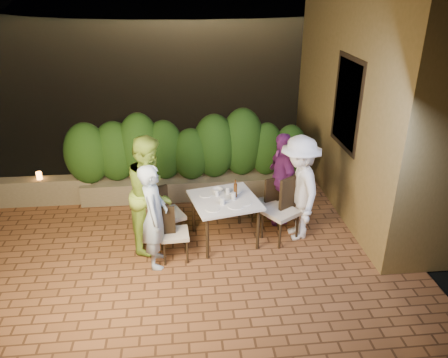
{
  "coord_description": "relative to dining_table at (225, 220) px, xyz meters",
  "views": [
    {
      "loc": [
        0.01,
        -5.37,
        3.92
      ],
      "look_at": [
        0.65,
        0.77,
        1.05
      ],
      "focal_mm": 35.0,
      "sensor_mm": 36.0,
      "label": 1
    }
  ],
  "objects": [
    {
      "name": "ground",
      "position": [
        -0.65,
        -0.67,
        -0.4
      ],
      "size": [
        400.0,
        400.0,
        0.0
      ],
      "primitive_type": "plane",
      "color": "black",
      "rests_on": "ground"
    },
    {
      "name": "terrace_floor",
      "position": [
        -0.65,
        -0.17,
        -0.45
      ],
      "size": [
        7.0,
        6.0,
        0.15
      ],
      "primitive_type": "cube",
      "color": "brown",
      "rests_on": "ground"
    },
    {
      "name": "building_wall",
      "position": [
        2.95,
        1.33,
        2.12
      ],
      "size": [
        1.6,
        5.0,
        5.0
      ],
      "primitive_type": "cube",
      "color": "olive",
      "rests_on": "ground"
    },
    {
      "name": "window_pane",
      "position": [
        2.17,
        0.83,
        1.62
      ],
      "size": [
        0.08,
        1.0,
        1.4
      ],
      "primitive_type": "cube",
      "color": "black",
      "rests_on": "building_wall"
    },
    {
      "name": "window_frame",
      "position": [
        2.16,
        0.83,
        1.62
      ],
      "size": [
        0.06,
        1.15,
        1.55
      ],
      "primitive_type": "cube",
      "color": "black",
      "rests_on": "building_wall"
    },
    {
      "name": "planter",
      "position": [
        -0.45,
        1.63,
        -0.17
      ],
      "size": [
        4.2,
        0.55,
        0.4
      ],
      "primitive_type": "cube",
      "color": "#716548",
      "rests_on": "ground"
    },
    {
      "name": "hedge",
      "position": [
        -0.45,
        1.63,
        0.57
      ],
      "size": [
        4.0,
        0.7,
        1.1
      ],
      "primitive_type": null,
      "color": "#1D3E10",
      "rests_on": "planter"
    },
    {
      "name": "parapet",
      "position": [
        -3.45,
        1.63,
        -0.12
      ],
      "size": [
        2.2,
        0.3,
        0.5
      ],
      "primitive_type": "cube",
      "color": "#716548",
      "rests_on": "ground"
    },
    {
      "name": "hill",
      "position": [
        1.35,
        59.33,
        -4.38
      ],
      "size": [
        52.0,
        40.0,
        22.0
      ],
      "primitive_type": "ellipsoid",
      "color": "black",
      "rests_on": "ground"
    },
    {
      "name": "dining_table",
      "position": [
        0.0,
        0.0,
        0.0
      ],
      "size": [
        1.19,
        1.19,
        0.75
      ],
      "primitive_type": null,
      "rotation": [
        0.0,
        0.0,
        0.22
      ],
      "color": "white",
      "rests_on": "ground"
    },
    {
      "name": "plate_nw",
      "position": [
        -0.22,
        -0.31,
        0.38
      ],
      "size": [
        0.21,
        0.21,
        0.01
      ],
      "primitive_type": "cylinder",
      "color": "white",
      "rests_on": "dining_table"
    },
    {
      "name": "plate_sw",
      "position": [
        -0.29,
        0.16,
        0.38
      ],
      "size": [
        0.2,
        0.2,
        0.01
      ],
      "primitive_type": "cylinder",
      "color": "white",
      "rests_on": "dining_table"
    },
    {
      "name": "plate_ne",
      "position": [
        0.29,
        -0.16,
        0.38
      ],
      "size": [
        0.23,
        0.23,
        0.01
      ],
      "primitive_type": "cylinder",
      "color": "white",
      "rests_on": "dining_table"
    },
    {
      "name": "plate_se",
      "position": [
        0.19,
        0.27,
        0.38
      ],
      "size": [
        0.24,
        0.24,
        0.01
      ],
      "primitive_type": "cylinder",
      "color": "white",
      "rests_on": "dining_table"
    },
    {
      "name": "plate_centre",
      "position": [
        0.0,
        0.0,
        0.38
      ],
      "size": [
        0.2,
        0.2,
        0.01
      ],
      "primitive_type": "cylinder",
      "color": "white",
      "rests_on": "dining_table"
    },
    {
      "name": "plate_front",
      "position": [
        0.14,
        -0.26,
        0.38
      ],
      "size": [
        0.24,
        0.24,
        0.01
      ],
      "primitive_type": "cylinder",
      "color": "white",
      "rests_on": "dining_table"
    },
    {
      "name": "glass_nw",
      "position": [
        -0.05,
        -0.18,
        0.44
      ],
      "size": [
        0.07,
        0.07,
        0.12
      ],
      "primitive_type": "cylinder",
      "color": "silver",
      "rests_on": "dining_table"
    },
    {
      "name": "glass_sw",
      "position": [
        -0.11,
        0.12,
        0.43
      ],
      "size": [
        0.06,
        0.06,
        0.1
      ],
      "primitive_type": "cylinder",
      "color": "silver",
      "rests_on": "dining_table"
    },
    {
      "name": "glass_ne",
      "position": [
        0.13,
        -0.04,
        0.44
      ],
      "size": [
        0.07,
        0.07,
        0.12
      ],
      "primitive_type": "cylinder",
      "color": "silver",
      "rests_on": "dining_table"
    },
    {
      "name": "glass_se",
      "position": [
        0.07,
        0.18,
        0.43
      ],
      "size": [
        0.07,
        0.07,
        0.11
      ],
      "primitive_type": "cylinder",
      "color": "silver",
      "rests_on": "dining_table"
    },
    {
      "name": "beer_bottle",
      "position": [
        0.18,
        0.06,
        0.52
      ],
      "size": [
        0.06,
        0.06,
        0.29
      ],
      "primitive_type": null,
      "color": "#49260C",
      "rests_on": "dining_table"
    },
    {
      "name": "bowl",
      "position": [
        -0.09,
        0.29,
        0.4
      ],
      "size": [
        0.22,
        0.22,
        0.04
      ],
      "primitive_type": "imported",
      "rotation": [
        0.0,
        0.0,
        0.49
      ],
      "color": "white",
      "rests_on": "dining_table"
    },
    {
      "name": "chair_left_front",
      "position": [
        -0.8,
        -0.43,
        0.07
      ],
      "size": [
        0.43,
        0.43,
        0.89
      ],
      "primitive_type": null,
      "rotation": [
        0.0,
        0.0,
        0.05
      ],
      "color": "black",
      "rests_on": "ground"
    },
    {
      "name": "chair_left_back",
      "position": [
        -0.91,
        0.05,
        0.13
      ],
      "size": [
        0.62,
        0.62,
        1.02
      ],
      "primitive_type": null,
      "rotation": [
        0.0,
        0.0,
        0.4
      ],
      "color": "black",
      "rests_on": "ground"
    },
    {
      "name": "chair_right_front",
      "position": [
        0.89,
        -0.06,
        0.15
      ],
      "size": [
        0.68,
        0.68,
        1.06
      ],
      "primitive_type": null,
      "rotation": [
        0.0,
        0.0,
        3.72
      ],
      "color": "black",
      "rests_on": "ground"
    },
    {
      "name": "chair_right_back",
      "position": [
        0.75,
        0.42,
        0.05
      ],
      "size": [
        0.51,
        0.51,
        0.85
      ],
      "primitive_type": null,
      "rotation": [
        0.0,
        0.0,
        3.5
      ],
      "color": "black",
      "rests_on": "ground"
    },
    {
      "name": "diner_blue",
      "position": [
        -1.07,
        -0.53,
        0.43
      ],
      "size": [
        0.4,
        0.59,
        1.6
      ],
      "primitive_type": "imported",
      "rotation": [
        0.0,
        0.0,
        1.55
      ],
      "color": "#A4BDD3",
      "rests_on": "ground"
    },
    {
      "name": "diner_green",
      "position": [
        -1.14,
        0.0,
        0.54
      ],
      "size": [
        0.85,
        1.01,
        1.83
      ],
      "primitive_type": "imported",
      "rotation": [
        0.0,
        0.0,
        1.38
      ],
      "color": "#8CB438",
      "rests_on": "ground"
    },
    {
      "name": "diner_white",
      "position": [
        1.18,
        0.01,
        0.49
      ],
      "size": [
        0.72,
        1.16,
        1.74
      ],
      "primitive_type": "imported",
      "rotation": [
        0.0,
        0.0,
        -1.51
      ],
      "color": "white",
      "rests_on": "ground"
    },
    {
      "name": "diner_purple",
      "position": [
        1.03,
        0.53,
        0.44
      ],
      "size": [
        0.54,
        1.0,
        1.62
      ],
      "primitive_type": "imported",
      "rotation": [
        0.0,
        0.0,
        -1.42
      ],
      "color": "#73266F",
      "rests_on": "ground"
    },
    {
      "name": "parapet_lamp",
      "position": [
        -3.29,
        1.63,
        0.2
      ],
      "size": [
        0.1,
        0.1,
        0.14
      ],
      "primitive_type": "cylinder",
      "color": "orange",
      "rests_on": "parapet"
    }
  ]
}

